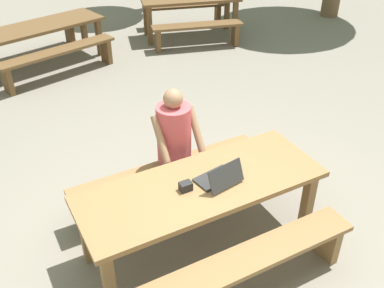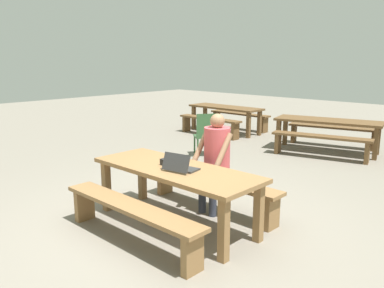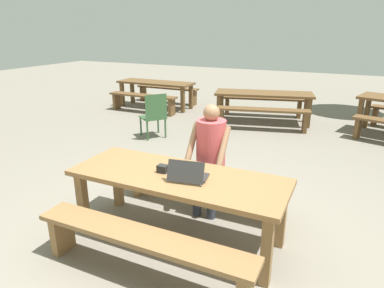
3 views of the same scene
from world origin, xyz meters
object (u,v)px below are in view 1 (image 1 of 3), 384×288
object	(u,v)px
small_pouch	(186,186)
picnic_table_mid	(38,32)
picnic_table_front	(202,192)
person_seated	(175,140)
laptop	(219,177)
picnic_table_rear	(190,3)

from	to	relation	value
small_pouch	picnic_table_mid	distance (m)	4.92
picnic_table_front	picnic_table_mid	bearing A→B (deg)	94.08
picnic_table_front	person_seated	distance (m)	0.67
picnic_table_front	picnic_table_mid	world-z (taller)	picnic_table_front
picnic_table_front	person_seated	bearing A→B (deg)	83.38
picnic_table_front	laptop	bearing A→B (deg)	-21.42
person_seated	small_pouch	bearing A→B (deg)	-109.70
small_pouch	picnic_table_mid	size ratio (longest dim) A/B	0.05
picnic_table_mid	picnic_table_rear	bearing A→B (deg)	-12.88
laptop	picnic_table_rear	world-z (taller)	laptop
laptop	picnic_table_rear	xyz separation A→B (m)	(2.40, 5.01, -0.12)
picnic_table_front	picnic_table_rear	bearing A→B (deg)	62.83
person_seated	laptop	bearing A→B (deg)	-84.58
picnic_table_mid	picnic_table_rear	world-z (taller)	picnic_table_rear
laptop	person_seated	xyz separation A→B (m)	(-0.07, 0.71, -0.01)
picnic_table_mid	laptop	bearing A→B (deg)	-98.22
picnic_table_rear	picnic_table_mid	bearing A→B (deg)	-163.14
small_pouch	picnic_table_rear	world-z (taller)	small_pouch
picnic_table_rear	person_seated	bearing A→B (deg)	-104.00
picnic_table_front	person_seated	world-z (taller)	person_seated
person_seated	picnic_table_rear	xyz separation A→B (m)	(2.47, 4.30, -0.11)
picnic_table_front	picnic_table_rear	size ratio (longest dim) A/B	1.09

